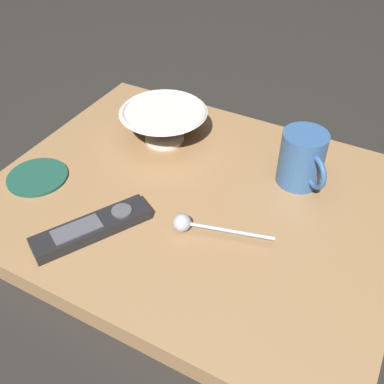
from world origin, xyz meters
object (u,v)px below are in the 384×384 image
Objects in this scene: cereal_bowl at (164,123)px; drink_coaster at (37,177)px; teaspoon at (190,224)px; tv_remote_near at (92,228)px; coffee_mug at (302,159)px.

cereal_bowl reaches higher than drink_coaster.
tv_remote_near is (-0.13, -0.07, -0.00)m from teaspoon.
coffee_mug is 0.63× the size of teaspoon.
coffee_mug reaches higher than teaspoon.
coffee_mug is 0.36m from tv_remote_near.
cereal_bowl is 1.09× the size of teaspoon.
cereal_bowl is at bearing -179.62° from coffee_mug.
tv_remote_near is (-0.24, -0.27, -0.04)m from coffee_mug.
drink_coaster is at bearing -152.77° from coffee_mug.
drink_coaster is at bearing -177.12° from teaspoon.
tv_remote_near reaches higher than drink_coaster.
coffee_mug is at bearing 60.62° from teaspoon.
coffee_mug is 0.92× the size of drink_coaster.
cereal_bowl reaches higher than teaspoon.
cereal_bowl is 0.27m from coffee_mug.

